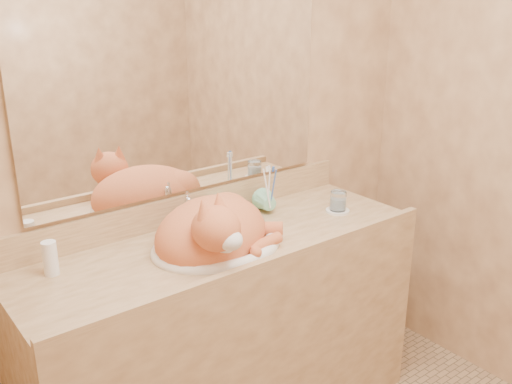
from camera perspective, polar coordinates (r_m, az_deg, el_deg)
wall_back at (r=2.27m, az=-7.31°, el=6.57°), size 2.40×0.02×2.50m
vanity_counter at (r=2.39m, az=-2.95°, el=-14.33°), size 1.60×0.55×0.85m
mirror at (r=2.23m, az=-7.30°, el=10.02°), size 1.30×0.02×0.80m
sink_basin at (r=2.11m, az=-4.00°, el=-3.60°), size 0.53×0.45×0.16m
faucet at (r=2.26m, az=-6.72°, el=-2.11°), size 0.07×0.11×0.15m
cat at (r=2.08m, az=-4.18°, el=-3.62°), size 0.58×0.52×0.26m
soap_dispenser at (r=2.32m, az=-2.98°, el=-1.19°), size 0.10×0.10×0.17m
toothbrush_cup at (r=2.41m, az=1.42°, el=-1.36°), size 0.12×0.12×0.09m
toothbrushes at (r=2.38m, az=1.44°, el=0.56°), size 0.04×0.04×0.22m
saucer at (r=2.49m, az=8.16°, el=-1.87°), size 0.10×0.10×0.01m
water_glass at (r=2.47m, az=8.21°, el=-0.88°), size 0.07×0.07×0.08m
lotion_bottle at (r=2.03m, az=-19.89°, el=-6.25°), size 0.05×0.05×0.12m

